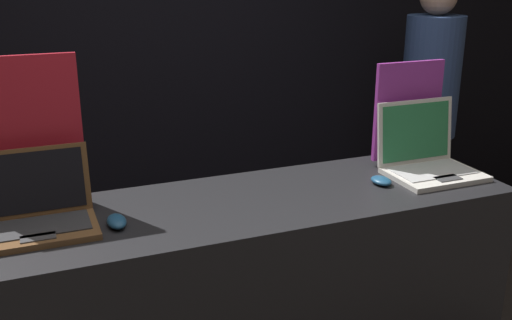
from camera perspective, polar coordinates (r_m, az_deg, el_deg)
name	(u,v)px	position (r m, az deg, el deg)	size (l,w,h in m)	color
wall_back	(149,31)	(3.64, -10.13, 12.04)	(8.00, 0.05, 2.80)	black
display_counter	(255,315)	(2.39, -0.09, -14.55)	(1.92, 0.58, 0.97)	black
laptop_front	(35,212)	(2.04, -20.31, -4.66)	(0.37, 0.27, 0.25)	brown
mouse_front	(117,221)	(2.00, -13.13, -5.71)	(0.06, 0.11, 0.03)	navy
promo_stand_front	(26,138)	(2.14, -21.09, 1.94)	(0.37, 0.07, 0.53)	black
laptop_back	(427,157)	(2.52, 15.95, 0.25)	(0.36, 0.30, 0.28)	silver
mouse_back	(381,181)	(2.36, 11.84, -1.93)	(0.07, 0.10, 0.03)	navy
promo_stand_back	(407,115)	(2.59, 14.22, 4.16)	(0.32, 0.07, 0.43)	black
person_bystander	(427,123)	(3.65, 15.98, 3.44)	(0.32, 0.32, 1.71)	#282833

